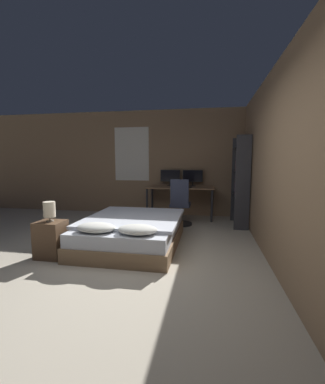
# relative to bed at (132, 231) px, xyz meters

# --- Properties ---
(ground_plane) EXTENTS (20.00, 20.00, 0.00)m
(ground_plane) POSITION_rel_bed_xyz_m (0.16, -1.13, -0.24)
(ground_plane) COLOR #B2A893
(wall_back) EXTENTS (12.00, 0.08, 2.70)m
(wall_back) POSITION_rel_bed_xyz_m (0.14, 2.61, 1.12)
(wall_back) COLOR #8E7051
(wall_back) RESTS_ON ground_plane
(wall_side_right) EXTENTS (0.06, 12.00, 2.70)m
(wall_side_right) POSITION_rel_bed_xyz_m (2.12, 0.37, 1.11)
(wall_side_right) COLOR #8E7051
(wall_side_right) RESTS_ON ground_plane
(bed) EXTENTS (1.56, 1.98, 0.55)m
(bed) POSITION_rel_bed_xyz_m (0.00, 0.00, 0.00)
(bed) COLOR #846647
(bed) RESTS_ON ground_plane
(nightstand) EXTENTS (0.39, 0.34, 0.54)m
(nightstand) POSITION_rel_bed_xyz_m (-1.01, -0.73, 0.03)
(nightstand) COLOR brown
(nightstand) RESTS_ON ground_plane
(bedside_lamp) EXTENTS (0.17, 0.17, 0.29)m
(bedside_lamp) POSITION_rel_bed_xyz_m (-1.01, -0.73, 0.47)
(bedside_lamp) COLOR gray
(bedside_lamp) RESTS_ON nightstand
(desk) EXTENTS (1.64, 0.68, 0.78)m
(desk) POSITION_rel_bed_xyz_m (0.56, 2.20, 0.45)
(desk) COLOR #846042
(desk) RESTS_ON ground_plane
(monitor_left) EXTENTS (0.50, 0.16, 0.40)m
(monitor_left) POSITION_rel_bed_xyz_m (0.28, 2.44, 0.77)
(monitor_left) COLOR black
(monitor_left) RESTS_ON desk
(monitor_right) EXTENTS (0.50, 0.16, 0.40)m
(monitor_right) POSITION_rel_bed_xyz_m (0.85, 2.44, 0.77)
(monitor_right) COLOR black
(monitor_right) RESTS_ON desk
(keyboard) EXTENTS (0.37, 0.13, 0.02)m
(keyboard) POSITION_rel_bed_xyz_m (0.56, 1.97, 0.55)
(keyboard) COLOR black
(keyboard) RESTS_ON desk
(computer_mouse) EXTENTS (0.07, 0.05, 0.04)m
(computer_mouse) POSITION_rel_bed_xyz_m (0.83, 1.97, 0.56)
(computer_mouse) COLOR black
(computer_mouse) RESTS_ON desk
(office_chair) EXTENTS (0.52, 0.52, 1.02)m
(office_chair) POSITION_rel_bed_xyz_m (0.64, 1.48, 0.16)
(office_chair) COLOR black
(office_chair) RESTS_ON ground_plane
(bookshelf) EXTENTS (0.30, 0.86, 1.92)m
(bookshelf) POSITION_rel_bed_xyz_m (1.92, 1.63, 0.82)
(bookshelf) COLOR #333338
(bookshelf) RESTS_ON ground_plane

